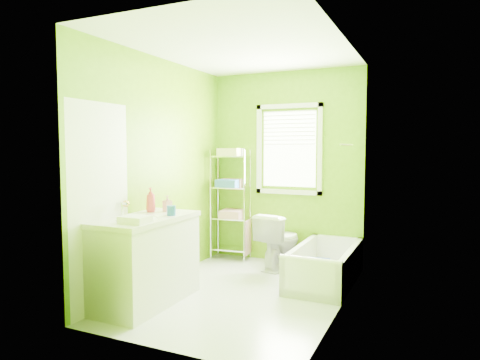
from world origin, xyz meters
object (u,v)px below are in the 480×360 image
at_px(vanity, 146,257).
at_px(toilet, 279,240).
at_px(bathtub, 325,271).
at_px(wire_shelf_unit, 232,192).

bearing_deg(vanity, toilet, 65.53).
distance_m(bathtub, vanity, 2.07).
bearing_deg(bathtub, vanity, -136.80).
relative_size(bathtub, wire_shelf_unit, 0.89).
xyz_separation_m(toilet, wire_shelf_unit, (-0.77, 0.19, 0.59)).
bearing_deg(toilet, vanity, 75.63).
bearing_deg(toilet, bathtub, 162.07).
xyz_separation_m(bathtub, wire_shelf_unit, (-1.46, 0.56, 0.81)).
distance_m(bathtub, wire_shelf_unit, 1.76).
xyz_separation_m(toilet, vanity, (-0.80, -1.76, 0.10)).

